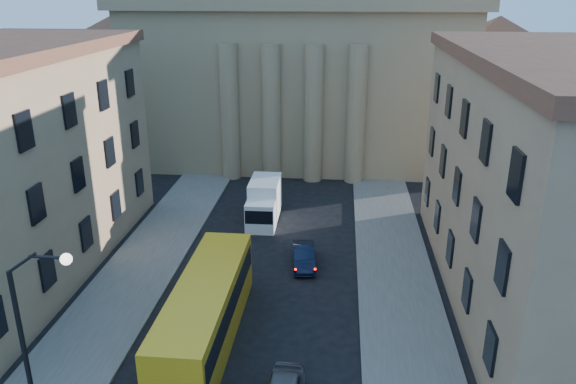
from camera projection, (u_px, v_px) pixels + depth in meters
name	position (u px, v px, depth m)	size (l,w,h in m)	color
sidewalk_left	(111.00, 309.00, 32.93)	(5.00, 60.00, 0.15)	#5B5953
sidewalk_right	(404.00, 325.00, 31.42)	(5.00, 60.00, 0.15)	#5B5953
church	(302.00, 43.00, 63.10)	(68.02, 28.76, 36.60)	#8E7957
building_right	(558.00, 182.00, 31.87)	(11.60, 26.60, 14.70)	tan
street_lamp	(34.00, 334.00, 21.65)	(2.62, 0.44, 8.83)	black
car_right_distant	(304.00, 256.00, 38.04)	(1.44, 4.13, 1.36)	black
city_bus	(206.00, 310.00, 29.50)	(2.97, 12.49, 3.52)	gold
box_truck	(264.00, 203.00, 45.14)	(2.36, 5.86, 3.21)	white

